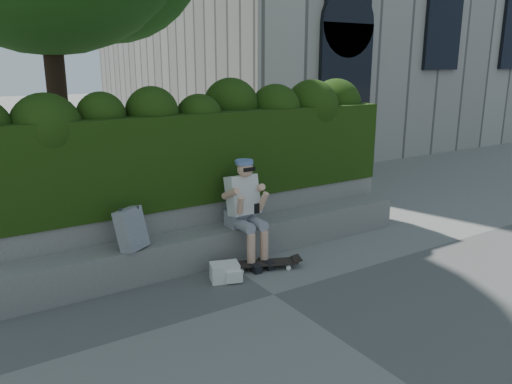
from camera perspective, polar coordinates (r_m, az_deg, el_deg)
ground at (r=5.88m, az=2.01°, el=-11.64°), size 80.00×80.00×0.00m
bench_ledge at (r=6.77m, az=-4.02°, el=-5.96°), size 6.00×0.45×0.45m
planter_wall at (r=7.12m, az=-5.88°, el=-3.68°), size 6.00×0.50×0.75m
hedge at (r=7.07m, az=-6.91°, el=4.33°), size 6.00×1.00×1.20m
person at (r=6.58m, az=-1.26°, el=-1.69°), size 0.40×0.76×1.38m
skateboard at (r=6.52m, az=0.89°, el=-8.15°), size 0.89×0.53×0.09m
backpack_plaid at (r=6.06m, az=-14.07°, el=-4.14°), size 0.38×0.33×0.49m
backpack_ground at (r=6.19m, az=-3.58°, el=-9.11°), size 0.40×0.34×0.22m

